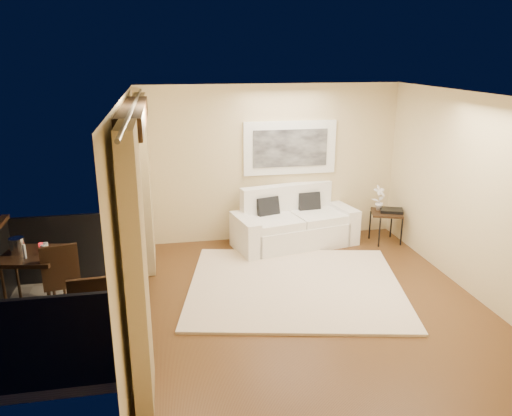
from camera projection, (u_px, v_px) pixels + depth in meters
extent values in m
plane|color=brown|center=(309.00, 301.00, 6.69)|extent=(5.00, 5.00, 0.00)
plane|color=white|center=(317.00, 96.00, 5.88)|extent=(5.00, 5.00, 0.00)
plane|color=beige|center=(271.00, 164.00, 8.63)|extent=(4.50, 0.00, 4.50)
plane|color=beige|center=(405.00, 296.00, 3.94)|extent=(4.50, 0.00, 4.50)
plane|color=beige|center=(474.00, 196.00, 6.68)|extent=(0.00, 5.00, 5.00)
plane|color=beige|center=(136.00, 178.00, 7.62)|extent=(0.00, 2.70, 2.70)
plane|color=beige|center=(118.00, 284.00, 4.15)|extent=(0.00, 2.70, 2.70)
plane|color=beige|center=(121.00, 113.00, 5.53)|extent=(0.00, 2.40, 2.40)
cube|color=black|center=(133.00, 115.00, 5.56)|extent=(0.28, 2.40, 0.22)
cube|color=#605B56|center=(63.00, 328.00, 6.15)|extent=(1.80, 2.60, 0.12)
cube|color=black|center=(75.00, 248.00, 7.17)|extent=(1.80, 0.06, 1.00)
cube|color=black|center=(33.00, 345.00, 4.79)|extent=(1.80, 0.06, 1.00)
cube|color=tan|center=(145.00, 185.00, 7.37)|extent=(0.16, 0.75, 2.62)
cube|color=tan|center=(137.00, 271.00, 4.47)|extent=(0.16, 0.75, 2.62)
cylinder|color=#4C473F|center=(134.00, 105.00, 5.53)|extent=(0.04, 4.80, 0.04)
cube|color=white|center=(290.00, 148.00, 8.58)|extent=(1.62, 0.05, 0.92)
cube|color=black|center=(290.00, 148.00, 8.54)|extent=(1.30, 0.02, 0.64)
cube|color=beige|center=(295.00, 285.00, 7.09)|extent=(3.44, 3.14, 0.04)
cube|color=white|center=(295.00, 234.00, 8.58)|extent=(1.83, 1.22, 0.41)
cube|color=white|center=(286.00, 207.00, 8.77)|extent=(1.69, 0.56, 0.81)
cube|color=white|center=(245.00, 236.00, 8.21)|extent=(0.42, 0.92, 0.61)
cube|color=white|center=(341.00, 222.00, 8.89)|extent=(0.42, 0.92, 0.61)
cube|color=white|center=(274.00, 222.00, 8.32)|extent=(0.94, 0.94, 0.14)
cube|color=white|center=(317.00, 216.00, 8.62)|extent=(0.94, 0.94, 0.14)
cube|color=black|center=(268.00, 209.00, 8.47)|extent=(0.43, 0.29, 0.40)
cube|color=black|center=(309.00, 204.00, 8.76)|extent=(0.41, 0.22, 0.40)
cube|color=black|center=(387.00, 213.00, 8.63)|extent=(0.64, 0.64, 0.04)
cylinder|color=black|center=(379.00, 233.00, 8.48)|extent=(0.03, 0.03, 0.52)
cylinder|color=black|center=(402.00, 231.00, 8.56)|extent=(0.03, 0.03, 0.52)
cylinder|color=black|center=(370.00, 225.00, 8.86)|extent=(0.03, 0.03, 0.52)
cylinder|color=black|center=(391.00, 223.00, 8.94)|extent=(0.03, 0.03, 0.52)
cube|color=black|center=(391.00, 210.00, 8.62)|extent=(0.46, 0.40, 0.05)
imported|color=white|center=(379.00, 198.00, 8.65)|extent=(0.27, 0.21, 0.44)
cube|color=black|center=(31.00, 256.00, 6.18)|extent=(0.79, 0.79, 0.05)
cylinder|color=black|center=(5.00, 298.00, 5.99)|extent=(0.04, 0.04, 0.75)
cylinder|color=black|center=(54.00, 294.00, 6.09)|extent=(0.04, 0.04, 0.75)
cylinder|color=black|center=(18.00, 278.00, 6.51)|extent=(0.04, 0.04, 0.75)
cylinder|color=black|center=(62.00, 275.00, 6.61)|extent=(0.04, 0.04, 0.75)
cube|color=black|center=(62.00, 280.00, 6.24)|extent=(0.51, 0.51, 0.05)
cube|color=black|center=(60.00, 267.00, 5.99)|extent=(0.43, 0.14, 0.57)
cylinder|color=black|center=(78.00, 290.00, 6.53)|extent=(0.03, 0.03, 0.44)
cylinder|color=black|center=(50.00, 294.00, 6.40)|extent=(0.03, 0.03, 0.44)
cylinder|color=black|center=(80.00, 301.00, 6.22)|extent=(0.03, 0.03, 0.44)
cylinder|color=black|center=(50.00, 306.00, 6.10)|extent=(0.03, 0.03, 0.44)
cube|color=black|center=(90.00, 331.00, 5.15)|extent=(0.43, 0.43, 0.05)
cube|color=black|center=(89.00, 302.00, 5.25)|extent=(0.41, 0.07, 0.54)
cylinder|color=black|center=(74.00, 362.00, 5.02)|extent=(0.03, 0.03, 0.42)
cylinder|color=black|center=(108.00, 357.00, 5.10)|extent=(0.03, 0.03, 0.42)
cylinder|color=black|center=(77.00, 344.00, 5.33)|extent=(0.03, 0.03, 0.42)
cylinder|color=black|center=(109.00, 340.00, 5.41)|extent=(0.03, 0.03, 0.42)
cylinder|color=silver|center=(17.00, 246.00, 6.16)|extent=(0.18, 0.18, 0.20)
cylinder|color=red|center=(41.00, 246.00, 6.33)|extent=(0.06, 0.06, 0.07)
cylinder|color=silver|center=(24.00, 251.00, 6.00)|extent=(0.04, 0.04, 0.18)
cylinder|color=white|center=(43.00, 250.00, 6.14)|extent=(0.06, 0.06, 0.12)
cylinder|color=silver|center=(46.00, 247.00, 6.22)|extent=(0.06, 0.06, 0.12)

